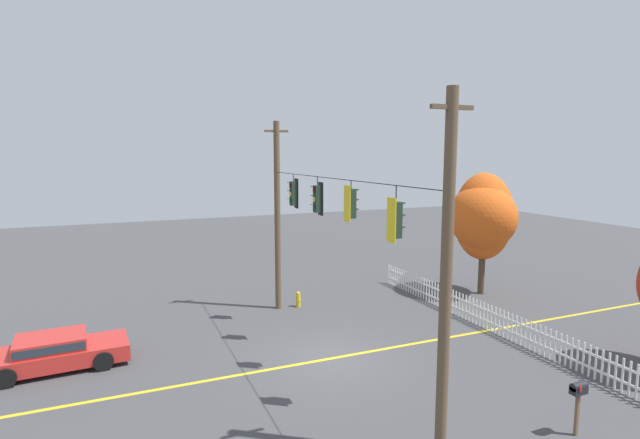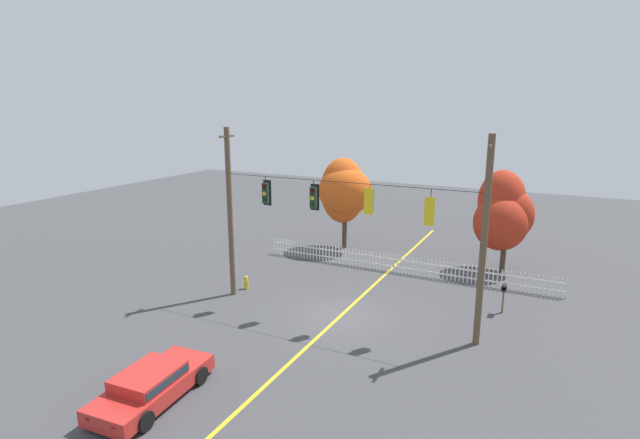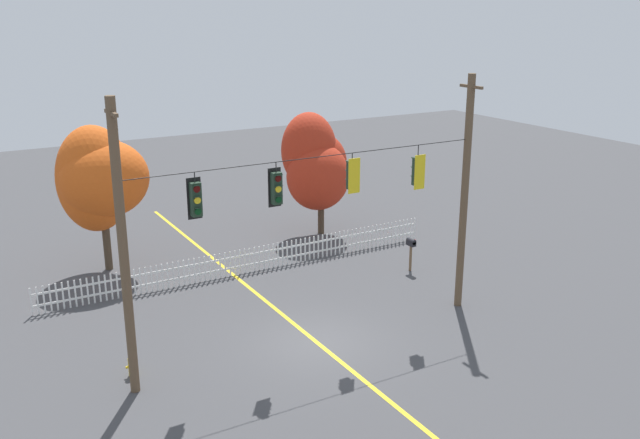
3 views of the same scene
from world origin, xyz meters
The scene contains 12 objects.
ground centered at (0.00, 0.00, 0.00)m, with size 80.00×80.00×0.00m, color #424244.
lane_centerline_stripe centered at (0.00, 0.00, 0.00)m, with size 0.16×36.00×0.01m, color gold.
signal_support_span centered at (0.00, 0.00, 4.40)m, with size 12.61×1.10×8.66m.
traffic_signal_northbound_primary centered at (-3.99, 0.01, 5.57)m, with size 0.43×0.38×1.43m.
traffic_signal_northbound_secondary centered at (-1.41, 0.01, 5.56)m, with size 0.43×0.38×1.43m.
traffic_signal_eastbound_side centered at (1.32, -0.01, 5.65)m, with size 0.43×0.38×1.30m.
traffic_signal_westbound_side centered at (3.97, -0.01, 5.46)m, with size 0.43×0.38×1.51m.
white_picket_fence centered at (0.76, 7.08, 0.54)m, with size 17.53×0.06×1.08m.
autumn_maple_near_fence centered at (-4.44, 10.41, 4.01)m, with size 3.72×3.37×6.25m.
autumn_maple_mid centered at (5.83, 10.33, 3.50)m, with size 3.35×3.48×6.01m.
fire_hydrant centered at (-6.00, 0.93, 0.36)m, with size 0.38×0.22×0.74m.
roadside_mailbox centered at (6.78, 3.79, 1.18)m, with size 0.25×0.44×1.44m.
Camera 3 is at (-10.53, -18.49, 10.90)m, focal length 39.16 mm.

